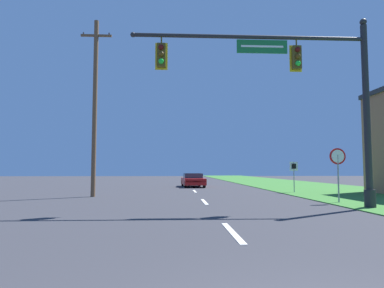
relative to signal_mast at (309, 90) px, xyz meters
The scene contains 7 objects.
grass_verge_right 20.66m from the signal_mast, 71.15° to the left, with size 10.00×110.00×0.04m.
road_center_line 12.66m from the signal_mast, 109.94° to the left, with size 0.16×34.80×0.01m.
signal_mast is the anchor object (origin of this frame).
car_ahead 18.35m from the signal_mast, 102.26° to the left, with size 2.07×4.76×1.19m.
stop_sign 4.20m from the signal_mast, 44.62° to the left, with size 0.76×0.07×2.50m.
route_sign_post 10.06m from the signal_mast, 74.44° to the left, with size 0.55×0.06×2.03m.
utility_pole_near 12.00m from the signal_mast, 147.35° to the left, with size 1.80×0.26×10.34m.
Camera 1 is at (-1.42, -2.47, 1.54)m, focal length 32.00 mm.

